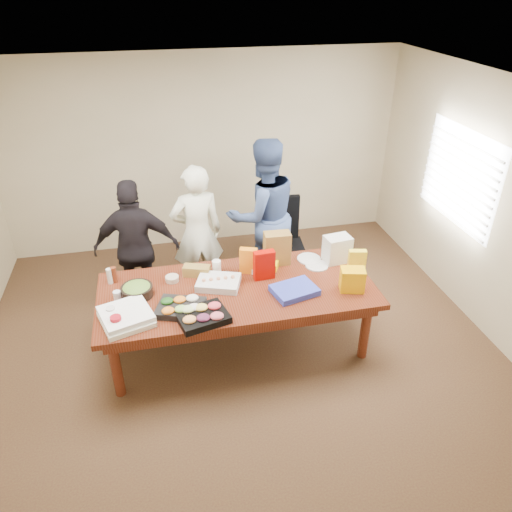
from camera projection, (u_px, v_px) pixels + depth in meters
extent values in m
cube|color=#47301E|center=(239.00, 345.00, 5.33)|extent=(5.50, 5.00, 0.02)
cube|color=white|center=(233.00, 90.00, 3.95)|extent=(5.50, 5.00, 0.02)
cube|color=beige|center=(204.00, 153.00, 6.74)|extent=(5.50, 0.04, 2.70)
cube|color=beige|center=(322.00, 458.00, 2.54)|extent=(5.50, 0.04, 2.70)
cube|color=beige|center=(491.00, 210.00, 5.15)|extent=(0.04, 5.00, 2.70)
cube|color=white|center=(459.00, 177.00, 5.57)|extent=(0.03, 1.40, 1.10)
cube|color=beige|center=(456.00, 177.00, 5.56)|extent=(0.04, 1.36, 1.00)
cube|color=#4C1C0F|center=(238.00, 318.00, 5.14)|extent=(2.80, 1.20, 0.75)
cube|color=black|center=(285.00, 245.00, 6.16)|extent=(0.60, 0.60, 1.07)
imported|color=white|center=(197.00, 233.00, 5.76)|extent=(0.66, 0.47, 1.70)
imported|color=#384D80|center=(263.00, 215.00, 5.93)|extent=(1.06, 0.90, 1.92)
imported|color=black|center=(137.00, 248.00, 5.52)|extent=(0.99, 0.49, 1.64)
cube|color=black|center=(181.00, 308.00, 4.60)|extent=(0.52, 0.47, 0.07)
cube|color=black|center=(202.00, 317.00, 4.49)|extent=(0.53, 0.46, 0.07)
cube|color=white|center=(218.00, 283.00, 4.97)|extent=(0.51, 0.44, 0.07)
cylinder|color=black|center=(137.00, 291.00, 4.81)|extent=(0.34, 0.34, 0.10)
cube|color=#2D3BB4|center=(294.00, 290.00, 4.86)|extent=(0.49, 0.42, 0.06)
cube|color=#AC0900|center=(264.00, 265.00, 5.03)|extent=(0.22, 0.10, 0.32)
cube|color=yellow|center=(357.00, 262.00, 5.13)|extent=(0.20, 0.11, 0.28)
cube|color=orange|center=(248.00, 261.00, 5.14)|extent=(0.20, 0.14, 0.29)
cylinder|color=white|center=(217.00, 267.00, 5.17)|extent=(0.11, 0.11, 0.14)
cylinder|color=#D6A508|center=(248.00, 262.00, 5.22)|extent=(0.07, 0.07, 0.17)
cylinder|color=maroon|center=(114.00, 275.00, 5.00)|extent=(0.07, 0.07, 0.18)
cylinder|color=silver|center=(110.00, 276.00, 4.99)|extent=(0.06, 0.06, 0.17)
cube|color=#FAD000|center=(266.00, 265.00, 5.26)|extent=(0.28, 0.24, 0.08)
cube|color=olive|center=(197.00, 271.00, 5.13)|extent=(0.30, 0.21, 0.11)
cube|color=olive|center=(277.00, 248.00, 5.28)|extent=(0.29, 0.18, 0.37)
cylinder|color=#A7111D|center=(116.00, 323.00, 4.36)|extent=(0.13, 0.13, 0.13)
cylinder|color=silver|center=(111.00, 313.00, 4.50)|extent=(0.10, 0.10, 0.12)
cylinder|color=white|center=(117.00, 296.00, 4.74)|extent=(0.09, 0.09, 0.10)
cube|color=white|center=(126.00, 319.00, 4.47)|extent=(0.55, 0.55, 0.05)
cube|color=white|center=(126.00, 314.00, 4.46)|extent=(0.55, 0.55, 0.05)
cylinder|color=silver|center=(317.00, 265.00, 5.31)|extent=(0.27, 0.27, 0.01)
cylinder|color=white|center=(309.00, 259.00, 5.43)|extent=(0.32, 0.32, 0.02)
cylinder|color=silver|center=(256.00, 269.00, 5.20)|extent=(0.17, 0.17, 0.06)
cylinder|color=beige|center=(172.00, 279.00, 5.05)|extent=(0.17, 0.17, 0.06)
cube|color=silver|center=(337.00, 249.00, 5.34)|extent=(0.30, 0.23, 0.30)
cube|color=#FEB202|center=(352.00, 280.00, 4.87)|extent=(0.27, 0.22, 0.24)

